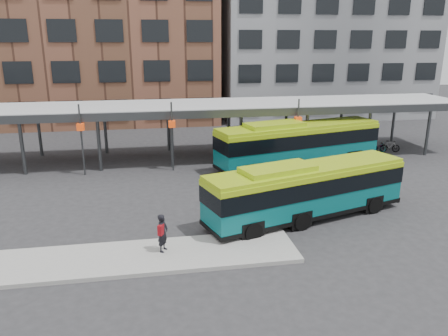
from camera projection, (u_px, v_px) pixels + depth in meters
ground at (245, 222)px, 22.02m from camera, size 120.00×120.00×0.00m
boarding_island at (132, 258)px, 18.25m from camera, size 14.00×3.00×0.18m
canopy at (208, 107)px, 33.05m from camera, size 40.00×6.53×4.80m
building_brick at (93, 18)px, 47.45m from camera, size 26.00×14.00×22.00m
building_grey at (319, 29)px, 52.02m from camera, size 24.00×14.00×20.00m
bus_front at (306, 189)px, 22.10m from camera, size 11.14×5.43×3.02m
bus_rear at (298, 143)px, 31.07m from camera, size 12.51×5.57×3.38m
pedestrian at (163, 233)px, 18.43m from camera, size 0.63×0.72×1.67m
bike_rack at (364, 147)px, 35.28m from camera, size 5.38×1.34×1.07m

